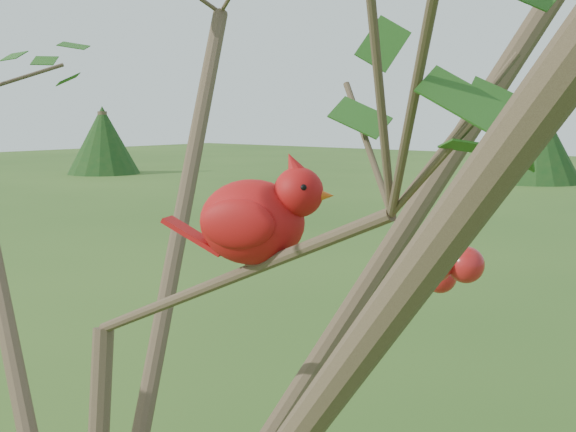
% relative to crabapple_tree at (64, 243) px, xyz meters
% --- Properties ---
extents(crabapple_tree, '(2.35, 2.05, 2.95)m').
position_rel_crabapple_tree_xyz_m(crabapple_tree, '(0.00, 0.00, 0.00)').
color(crabapple_tree, '#3D2F21').
rests_on(crabapple_tree, ground).
extents(cardinal, '(0.23, 0.16, 0.17)m').
position_rel_crabapple_tree_xyz_m(cardinal, '(0.30, 0.10, 0.05)').
color(cardinal, red).
rests_on(cardinal, ground).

